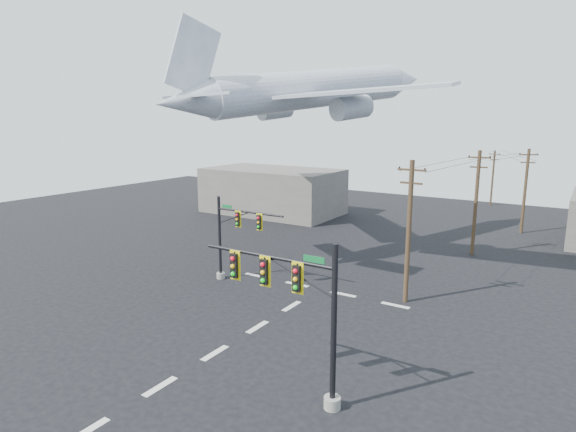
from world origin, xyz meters
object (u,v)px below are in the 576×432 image
Objects in this scene: utility_pole_c at (525,190)px; utility_pole_d at (493,177)px; signal_mast_near at (298,310)px; airliner at (312,90)px; utility_pole_b at (476,201)px; utility_pole_a at (409,230)px; signal_mast_far at (232,237)px.

utility_pole_d is (-6.22, 16.82, -0.70)m from utility_pole_c.
signal_mast_near is 26.79m from airliner.
utility_pole_d is at bearing 89.77° from utility_pole_b.
utility_pole_b is at bearing 88.40° from utility_pole_a.
utility_pole_b is 29.16m from utility_pole_d.
signal_mast_far is at bearing 139.11° from signal_mast_near.
utility_pole_b is (1.35, 15.02, -0.07)m from utility_pole_a.
utility_pole_b is at bearing 86.86° from signal_mast_near.
utility_pole_a is 15.08m from utility_pole_b.
utility_pole_c is 0.32× the size of airliner.
utility_pole_d is 0.27× the size of airliner.
utility_pole_b is (14.34, 18.19, 1.55)m from signal_mast_far.
signal_mast_near is 1.13× the size of signal_mast_far.
utility_pole_b is 1.22× the size of utility_pole_d.
airliner reaches higher than signal_mast_near.
signal_mast_far is 0.23× the size of airliner.
airliner is (-11.89, 7.33, 9.95)m from utility_pole_a.
utility_pole_d is (10.87, 47.13, 0.63)m from signal_mast_far.
signal_mast_far is 0.83× the size of utility_pole_d.
utility_pole_b is at bearing -111.54° from utility_pole_c.
signal_mast_near is 14.24m from utility_pole_a.
utility_pole_a is at bearing -102.19° from utility_pole_b.
airliner reaches higher than utility_pole_d.
signal_mast_far is 0.68× the size of utility_pole_b.
utility_pole_c is at bearing 60.58° from signal_mast_far.
utility_pole_a is at bearing 88.97° from signal_mast_near.
utility_pole_d reaches higher than signal_mast_far.
signal_mast_near is 58.19m from utility_pole_d.
signal_mast_near is 0.94× the size of utility_pole_d.
utility_pole_b reaches higher than utility_pole_c.
utility_pole_b is at bearing -65.29° from utility_pole_d.
signal_mast_near is at bearing -70.29° from utility_pole_d.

